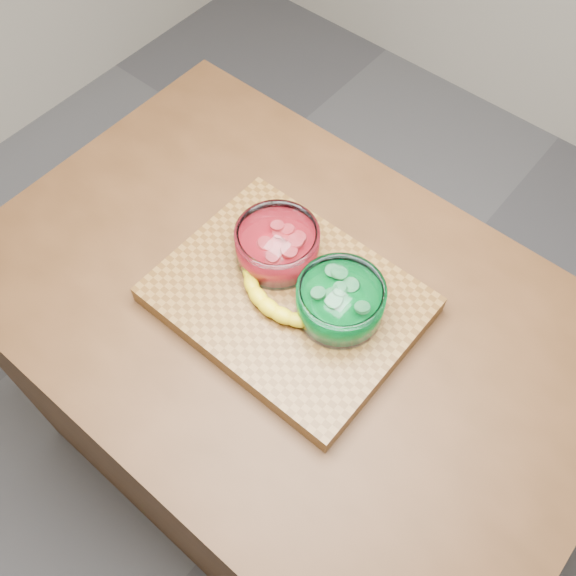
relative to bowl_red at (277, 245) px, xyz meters
The scene contains 6 objects.
ground 0.98m from the bowl_red, 36.90° to the right, with size 3.50×3.50×0.00m, color #57575B.
counter 0.53m from the bowl_red, 36.90° to the right, with size 1.20×0.80×0.90m, color #472A15.
cutting_board 0.10m from the bowl_red, 36.90° to the right, with size 0.45×0.35×0.04m, color brown.
bowl_red is the anchor object (origin of this frame).
bowl_green 0.16m from the bowl_red, ahead, with size 0.15×0.15×0.07m.
banana 0.10m from the bowl_red, 47.43° to the right, with size 0.24×0.11×0.03m, color gold, non-canonical shape.
Camera 1 is at (0.39, -0.46, 1.92)m, focal length 40.00 mm.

